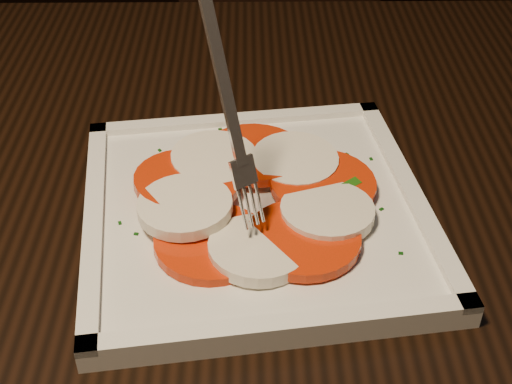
% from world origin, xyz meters
% --- Properties ---
extents(table, '(1.21, 0.81, 0.75)m').
position_xyz_m(table, '(0.11, -0.17, 0.65)').
color(table, black).
rests_on(table, ground).
extents(chair, '(0.50, 0.50, 0.93)m').
position_xyz_m(chair, '(0.14, 0.61, 0.53)').
color(chair, black).
rests_on(chair, ground).
extents(plate, '(0.31, 0.31, 0.01)m').
position_xyz_m(plate, '(0.07, -0.23, 0.76)').
color(plate, white).
rests_on(plate, table).
extents(caprese_salad, '(0.22, 0.21, 0.02)m').
position_xyz_m(caprese_salad, '(0.07, -0.22, 0.77)').
color(caprese_salad, red).
rests_on(caprese_salad, plate).
extents(fork, '(0.06, 0.07, 0.17)m').
position_xyz_m(fork, '(0.04, -0.24, 0.87)').
color(fork, white).
rests_on(fork, caprese_salad).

